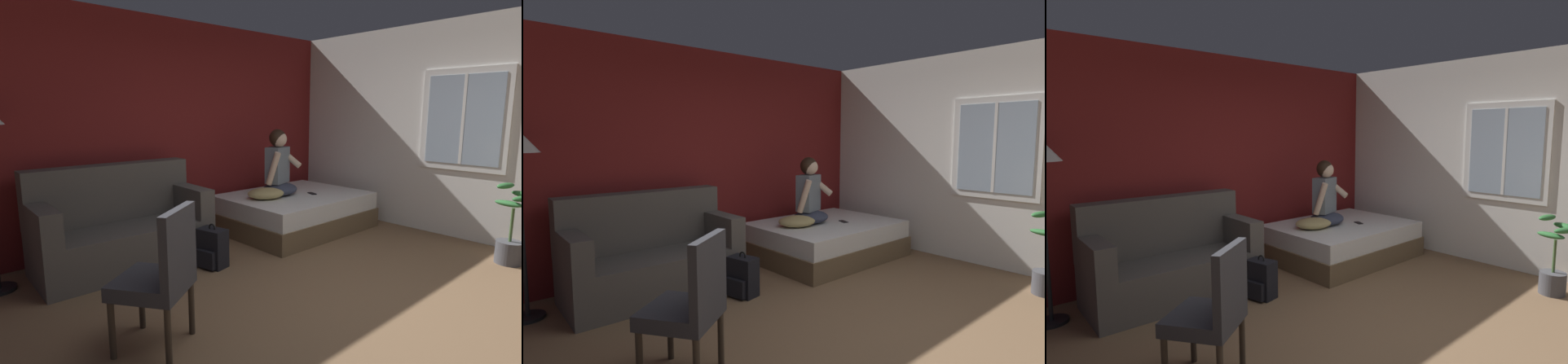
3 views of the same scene
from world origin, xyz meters
The scene contains 11 objects.
ground_plane centered at (0.00, 0.00, 0.00)m, with size 40.00×40.00×0.00m, color brown.
wall_back_accent centered at (0.00, 2.96, 1.35)m, with size 10.16×0.16×2.70m, color maroon.
wall_side_with_window centered at (2.66, 0.00, 1.35)m, with size 0.19×7.16×2.70m.
bed centered at (1.36, 2.05, 0.24)m, with size 1.90×1.43×0.48m.
couch centered at (-0.95, 2.34, 0.39)m, with size 1.71×0.85×1.04m.
side_chair centered at (-1.38, 0.69, 0.53)m, with size 0.64×0.64×0.98m.
person_seated centered at (1.16, 2.16, 0.84)m, with size 0.62×0.57×0.88m.
backpack centered at (-0.29, 1.66, 0.19)m, with size 0.29×0.33×0.46m.
throw_pillow centered at (0.86, 2.09, 0.55)m, with size 0.48×0.36×0.14m, color tan.
cell_phone centered at (1.54, 1.90, 0.48)m, with size 0.07×0.14×0.01m, color black.
potted_plant centered at (2.08, -0.37, 0.30)m, with size 0.39×0.37×0.85m.
Camera 3 is at (-2.69, -1.71, 1.73)m, focal length 28.00 mm.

